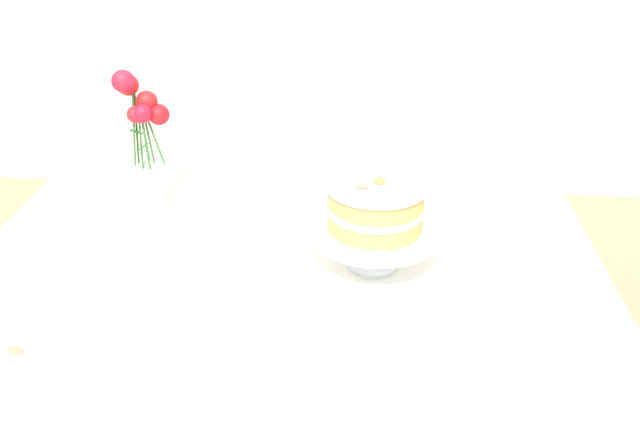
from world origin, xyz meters
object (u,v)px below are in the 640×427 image
(cake_stand, at_px, (374,234))
(flower_vase, at_px, (145,145))
(dining_table, at_px, (285,297))
(layer_cake, at_px, (376,203))

(cake_stand, height_order, flower_vase, flower_vase)
(dining_table, distance_m, cake_stand, 0.26)
(flower_vase, bearing_deg, dining_table, -31.24)
(flower_vase, bearing_deg, cake_stand, -20.98)
(dining_table, height_order, layer_cake, layer_cake)
(cake_stand, distance_m, flower_vase, 0.60)
(dining_table, relative_size, flower_vase, 3.81)
(dining_table, bearing_deg, layer_cake, 1.26)
(dining_table, height_order, cake_stand, cake_stand)
(layer_cake, xyz_separation_m, flower_vase, (-0.55, 0.21, 0.03))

